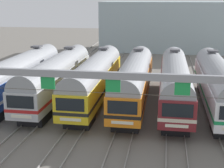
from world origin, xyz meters
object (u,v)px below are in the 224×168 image
at_px(commuter_train_yellow, 95,77).
at_px(commuter_train_orange, 134,79).
at_px(commuter_train_maroon, 175,81).
at_px(commuter_train_stainless, 57,76).
at_px(catenary_gantry, 113,89).
at_px(commuter_train_blue, 20,74).
at_px(commuter_train_white, 217,82).

xyz_separation_m(commuter_train_yellow, commuter_train_orange, (4.09, 0.00, 0.00)).
relative_size(commuter_train_orange, commuter_train_maroon, 1.00).
xyz_separation_m(commuter_train_stainless, catenary_gantry, (8.18, -13.50, 2.74)).
bearing_deg(commuter_train_blue, commuter_train_stainless, 0.00).
distance_m(commuter_train_blue, commuter_train_orange, 12.28).
height_order(commuter_train_yellow, commuter_train_white, same).
height_order(commuter_train_orange, commuter_train_maroon, same).
bearing_deg(commuter_train_white, catenary_gantry, -121.23).
relative_size(commuter_train_yellow, commuter_train_orange, 1.00).
distance_m(commuter_train_yellow, commuter_train_orange, 4.09).
relative_size(commuter_train_blue, commuter_train_stainless, 1.00).
distance_m(commuter_train_blue, commuter_train_stainless, 4.09).
xyz_separation_m(commuter_train_white, catenary_gantry, (-8.18, -13.50, 2.74)).
height_order(commuter_train_blue, commuter_train_orange, same).
bearing_deg(commuter_train_stainless, catenary_gantry, -58.77).
height_order(commuter_train_blue, catenary_gantry, catenary_gantry).
bearing_deg(commuter_train_stainless, commuter_train_white, 0.00).
height_order(commuter_train_maroon, catenary_gantry, catenary_gantry).
relative_size(commuter_train_orange, commuter_train_white, 1.00).
bearing_deg(commuter_train_white, commuter_train_blue, 180.00).
relative_size(commuter_train_orange, catenary_gantry, 0.61).
bearing_deg(commuter_train_blue, catenary_gantry, -47.71).
distance_m(commuter_train_maroon, commuter_train_white, 4.09).
height_order(commuter_train_yellow, commuter_train_orange, same).
height_order(commuter_train_stainless, commuter_train_maroon, same).
bearing_deg(catenary_gantry, commuter_train_maroon, 73.13).
bearing_deg(commuter_train_blue, commuter_train_orange, 0.00).
height_order(commuter_train_yellow, commuter_train_maroon, same).
bearing_deg(commuter_train_yellow, commuter_train_orange, 0.00).
bearing_deg(commuter_train_yellow, catenary_gantry, -73.13).
relative_size(commuter_train_blue, commuter_train_maroon, 1.00).
bearing_deg(catenary_gantry, commuter_train_yellow, 106.87).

